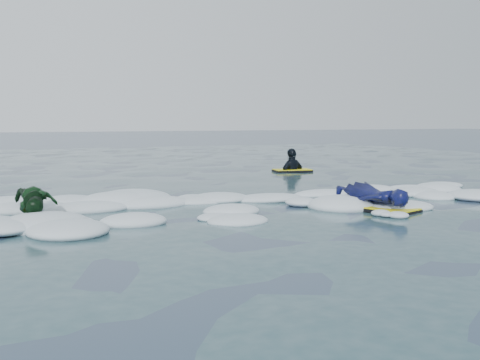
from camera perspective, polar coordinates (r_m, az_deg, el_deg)
name	(u,v)px	position (r m, az deg, el deg)	size (l,w,h in m)	color
ground	(250,215)	(8.60, 0.91, -3.38)	(120.00, 120.00, 0.00)	#1B2C42
foam_band	(223,206)	(9.55, -1.59, -2.47)	(12.00, 3.10, 0.30)	white
prone_woman_unit	(375,197)	(9.33, 12.67, -1.57)	(0.87, 1.57, 0.39)	black
prone_child_unit	(36,203)	(8.64, -18.76, -2.11)	(0.74, 1.24, 0.45)	black
waiting_rider_unit	(292,176)	(15.69, 4.97, 0.37)	(1.05, 0.69, 1.47)	black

